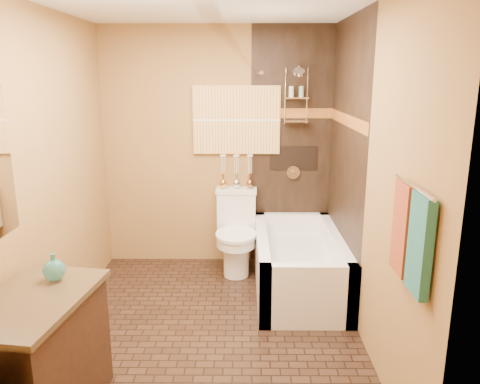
{
  "coord_description": "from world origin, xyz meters",
  "views": [
    {
      "loc": [
        0.28,
        -3.39,
        2.01
      ],
      "look_at": [
        0.25,
        0.4,
        1.05
      ],
      "focal_mm": 35.0,
      "sensor_mm": 36.0,
      "label": 1
    }
  ],
  "objects_px": {
    "sunset_painting": "(236,120)",
    "vanity": "(37,360)",
    "toilet": "(236,232)",
    "bathtub": "(299,268)"
  },
  "relations": [
    {
      "from": "sunset_painting",
      "to": "vanity",
      "type": "bearing_deg",
      "value": -114.43
    },
    {
      "from": "toilet",
      "to": "vanity",
      "type": "relative_size",
      "value": 0.88
    },
    {
      "from": "sunset_painting",
      "to": "vanity",
      "type": "relative_size",
      "value": 0.94
    },
    {
      "from": "sunset_painting",
      "to": "toilet",
      "type": "relative_size",
      "value": 1.07
    },
    {
      "from": "toilet",
      "to": "vanity",
      "type": "height_order",
      "value": "toilet"
    },
    {
      "from": "bathtub",
      "to": "vanity",
      "type": "bearing_deg",
      "value": -134.58
    },
    {
      "from": "sunset_painting",
      "to": "bathtub",
      "type": "xyz_separation_m",
      "value": [
        0.6,
        -0.73,
        -1.33
      ]
    },
    {
      "from": "toilet",
      "to": "bathtub",
      "type": "bearing_deg",
      "value": -34.7
    },
    {
      "from": "vanity",
      "to": "sunset_painting",
      "type": "bearing_deg",
      "value": 73.52
    },
    {
      "from": "sunset_painting",
      "to": "bathtub",
      "type": "distance_m",
      "value": 1.63
    }
  ]
}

